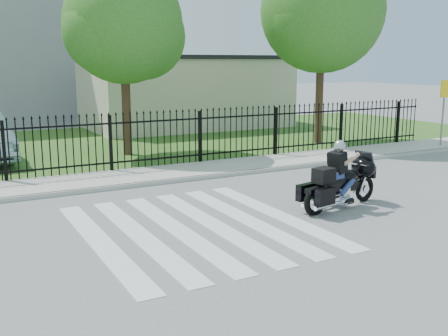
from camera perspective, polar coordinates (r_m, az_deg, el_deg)
name	(u,v)px	position (r m, az deg, el deg)	size (l,w,h in m)	color
ground	(196,227)	(10.94, -3.06, -6.45)	(120.00, 120.00, 0.00)	slate
crosswalk	(196,227)	(10.93, -3.06, -6.42)	(5.00, 5.50, 0.01)	silver
sidewalk	(122,178)	(15.44, -11.05, -1.10)	(40.00, 2.00, 0.12)	#ADAAA3
curb	(133,185)	(14.51, -9.86, -1.86)	(40.00, 0.12, 0.12)	#ADAAA3
grass_strip	(69,146)	(22.12, -16.53, 2.27)	(40.00, 12.00, 0.02)	#2D591E
iron_fence	(111,145)	(16.23, -12.23, 2.48)	(26.00, 0.04, 1.80)	black
tree_mid	(123,24)	(19.39, -10.91, 15.11)	(4.20, 4.20, 6.78)	#382316
tree_right	(322,11)	(22.39, 10.65, 16.46)	(5.00, 5.00, 7.90)	#382316
building_low	(185,93)	(27.91, -4.22, 8.11)	(10.00, 6.00, 3.50)	beige
building_low_roof	(185,57)	(27.87, -4.28, 11.91)	(10.20, 6.20, 0.20)	black
motorcycle_rider	(340,180)	(12.45, 12.46, -1.27)	(2.47, 1.12, 1.65)	black
traffic_sign	(444,99)	(22.29, 22.87, 6.93)	(0.56, 0.10, 2.56)	gray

